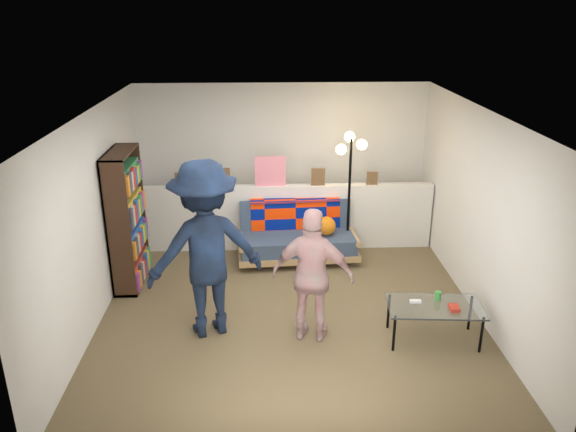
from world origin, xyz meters
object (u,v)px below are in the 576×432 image
object	(u,v)px
bookshelf	(127,224)
person_right	(313,276)
futon_sofa	(298,236)
coffee_table	(435,308)
floor_lamp	(350,170)
person_left	(205,250)

from	to	relation	value
bookshelf	person_right	bearing A→B (deg)	-31.89
futon_sofa	person_right	size ratio (longest dim) A/B	1.15
futon_sofa	coffee_table	distance (m)	2.59
floor_lamp	person_right	distance (m)	2.36
floor_lamp	person_left	xyz separation A→B (m)	(-1.86, -1.99, -0.30)
coffee_table	floor_lamp	bearing A→B (deg)	105.65
futon_sofa	coffee_table	world-z (taller)	futon_sofa
futon_sofa	person_right	distance (m)	2.13
coffee_table	person_left	bearing A→B (deg)	172.91
futon_sofa	bookshelf	size ratio (longest dim) A/B	0.98
coffee_table	person_right	xyz separation A→B (m)	(-1.34, 0.11, 0.36)
futon_sofa	person_right	xyz separation A→B (m)	(0.04, -2.09, 0.42)
person_right	person_left	bearing A→B (deg)	4.55
floor_lamp	bookshelf	bearing A→B (deg)	-165.88
bookshelf	person_right	world-z (taller)	bookshelf
futon_sofa	bookshelf	world-z (taller)	bookshelf
floor_lamp	person_left	distance (m)	2.74
person_left	floor_lamp	bearing A→B (deg)	-152.05
coffee_table	person_left	distance (m)	2.60
bookshelf	futon_sofa	bearing A→B (deg)	15.98
person_left	coffee_table	bearing A→B (deg)	154.00
floor_lamp	person_right	bearing A→B (deg)	-107.65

